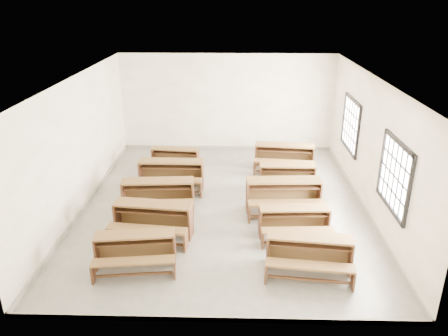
{
  "coord_description": "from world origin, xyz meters",
  "views": [
    {
      "loc": [
        0.26,
        -9.89,
        5.0
      ],
      "look_at": [
        0.0,
        0.0,
        1.0
      ],
      "focal_mm": 35.0,
      "sensor_mm": 36.0,
      "label": 1
    }
  ],
  "objects_px": {
    "desk_set_8": "(287,175)",
    "desk_set_5": "(309,251)",
    "desk_set_0": "(135,248)",
    "desk_set_2": "(158,193)",
    "desk_set_7": "(284,193)",
    "desk_set_9": "(284,155)",
    "desk_set_1": "(153,218)",
    "desk_set_4": "(175,157)",
    "desk_set_3": "(171,172)",
    "desk_set_6": "(294,220)"
  },
  "relations": [
    {
      "from": "desk_set_1",
      "to": "desk_set_5",
      "type": "bearing_deg",
      "value": -14.37
    },
    {
      "from": "desk_set_7",
      "to": "desk_set_9",
      "type": "xyz_separation_m",
      "value": [
        0.28,
        2.68,
        -0.01
      ]
    },
    {
      "from": "desk_set_1",
      "to": "desk_set_3",
      "type": "xyz_separation_m",
      "value": [
        0.05,
        2.53,
        0.01
      ]
    },
    {
      "from": "desk_set_0",
      "to": "desk_set_1",
      "type": "distance_m",
      "value": 1.17
    },
    {
      "from": "desk_set_8",
      "to": "desk_set_0",
      "type": "bearing_deg",
      "value": -130.75
    },
    {
      "from": "desk_set_3",
      "to": "desk_set_4",
      "type": "xyz_separation_m",
      "value": [
        -0.08,
        1.41,
        -0.09
      ]
    },
    {
      "from": "desk_set_0",
      "to": "desk_set_2",
      "type": "distance_m",
      "value": 2.36
    },
    {
      "from": "desk_set_9",
      "to": "desk_set_4",
      "type": "bearing_deg",
      "value": -173.74
    },
    {
      "from": "desk_set_7",
      "to": "desk_set_9",
      "type": "bearing_deg",
      "value": 81.01
    },
    {
      "from": "desk_set_0",
      "to": "desk_set_8",
      "type": "bearing_deg",
      "value": 41.46
    },
    {
      "from": "desk_set_1",
      "to": "desk_set_8",
      "type": "height_order",
      "value": "desk_set_1"
    },
    {
      "from": "desk_set_3",
      "to": "desk_set_6",
      "type": "distance_m",
      "value": 3.91
    },
    {
      "from": "desk_set_7",
      "to": "desk_set_8",
      "type": "distance_m",
      "value": 1.35
    },
    {
      "from": "desk_set_0",
      "to": "desk_set_2",
      "type": "bearing_deg",
      "value": 82.02
    },
    {
      "from": "desk_set_0",
      "to": "desk_set_4",
      "type": "bearing_deg",
      "value": 82.01
    },
    {
      "from": "desk_set_2",
      "to": "desk_set_8",
      "type": "bearing_deg",
      "value": 18.56
    },
    {
      "from": "desk_set_6",
      "to": "desk_set_8",
      "type": "relative_size",
      "value": 1.04
    },
    {
      "from": "desk_set_4",
      "to": "desk_set_6",
      "type": "height_order",
      "value": "desk_set_6"
    },
    {
      "from": "desk_set_4",
      "to": "desk_set_9",
      "type": "xyz_separation_m",
      "value": [
        3.29,
        0.0,
        0.09
      ]
    },
    {
      "from": "desk_set_6",
      "to": "desk_set_8",
      "type": "distance_m",
      "value": 2.54
    },
    {
      "from": "desk_set_1",
      "to": "desk_set_4",
      "type": "xyz_separation_m",
      "value": [
        -0.04,
        3.94,
        -0.07
      ]
    },
    {
      "from": "desk_set_0",
      "to": "desk_set_8",
      "type": "xyz_separation_m",
      "value": [
        3.34,
        3.75,
        -0.01
      ]
    },
    {
      "from": "desk_set_5",
      "to": "desk_set_8",
      "type": "relative_size",
      "value": 1.13
    },
    {
      "from": "desk_set_5",
      "to": "desk_set_9",
      "type": "distance_m",
      "value": 5.16
    },
    {
      "from": "desk_set_6",
      "to": "desk_set_0",
      "type": "bearing_deg",
      "value": -162.2
    },
    {
      "from": "desk_set_0",
      "to": "desk_set_9",
      "type": "distance_m",
      "value": 6.12
    },
    {
      "from": "desk_set_6",
      "to": "desk_set_9",
      "type": "relative_size",
      "value": 0.85
    },
    {
      "from": "desk_set_5",
      "to": "desk_set_8",
      "type": "distance_m",
      "value": 3.81
    },
    {
      "from": "desk_set_0",
      "to": "desk_set_9",
      "type": "bearing_deg",
      "value": 49.53
    },
    {
      "from": "desk_set_5",
      "to": "desk_set_6",
      "type": "relative_size",
      "value": 1.09
    },
    {
      "from": "desk_set_4",
      "to": "desk_set_5",
      "type": "relative_size",
      "value": 0.88
    },
    {
      "from": "desk_set_0",
      "to": "desk_set_2",
      "type": "xyz_separation_m",
      "value": [
        0.05,
        2.36,
        0.05
      ]
    },
    {
      "from": "desk_set_2",
      "to": "desk_set_9",
      "type": "distance_m",
      "value": 4.32
    },
    {
      "from": "desk_set_6",
      "to": "desk_set_9",
      "type": "height_order",
      "value": "desk_set_9"
    },
    {
      "from": "desk_set_3",
      "to": "desk_set_8",
      "type": "xyz_separation_m",
      "value": [
        3.15,
        0.06,
        -0.07
      ]
    },
    {
      "from": "desk_set_0",
      "to": "desk_set_7",
      "type": "bearing_deg",
      "value": 31.08
    },
    {
      "from": "desk_set_3",
      "to": "desk_set_2",
      "type": "bearing_deg",
      "value": -95.57
    },
    {
      "from": "desk_set_7",
      "to": "desk_set_0",
      "type": "bearing_deg",
      "value": -145.04
    },
    {
      "from": "desk_set_1",
      "to": "desk_set_2",
      "type": "relative_size",
      "value": 0.99
    },
    {
      "from": "desk_set_9",
      "to": "desk_set_2",
      "type": "bearing_deg",
      "value": -134.46
    },
    {
      "from": "desk_set_7",
      "to": "desk_set_9",
      "type": "distance_m",
      "value": 2.69
    },
    {
      "from": "desk_set_8",
      "to": "desk_set_9",
      "type": "bearing_deg",
      "value": 88.82
    },
    {
      "from": "desk_set_3",
      "to": "desk_set_5",
      "type": "bearing_deg",
      "value": -49.52
    },
    {
      "from": "desk_set_0",
      "to": "desk_set_4",
      "type": "distance_m",
      "value": 5.1
    },
    {
      "from": "desk_set_3",
      "to": "desk_set_7",
      "type": "bearing_deg",
      "value": -23.04
    },
    {
      "from": "desk_set_6",
      "to": "desk_set_3",
      "type": "bearing_deg",
      "value": 137.98
    },
    {
      "from": "desk_set_4",
      "to": "desk_set_5",
      "type": "xyz_separation_m",
      "value": [
        3.24,
        -5.15,
        0.05
      ]
    },
    {
      "from": "desk_set_1",
      "to": "desk_set_8",
      "type": "distance_m",
      "value": 4.12
    },
    {
      "from": "desk_set_6",
      "to": "desk_set_7",
      "type": "bearing_deg",
      "value": 92.45
    },
    {
      "from": "desk_set_8",
      "to": "desk_set_5",
      "type": "bearing_deg",
      "value": -89.04
    }
  ]
}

